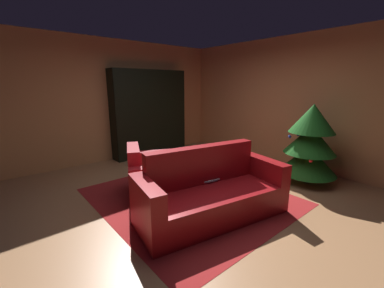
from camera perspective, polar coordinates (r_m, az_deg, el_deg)
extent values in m
plane|color=#AE794F|center=(4.01, 1.89, -12.10)|extent=(6.89, 6.89, 0.00)
cube|color=tan|center=(5.73, 22.17, 8.90)|extent=(5.86, 0.06, 2.73)
cube|color=tan|center=(6.09, -16.89, 9.54)|extent=(0.06, 5.32, 2.73)
cube|color=#A22021|center=(4.01, -0.52, -12.04)|extent=(2.90, 2.60, 0.01)
cube|color=black|center=(6.10, -8.96, 6.90)|extent=(0.03, 1.92, 2.08)
cube|color=black|center=(6.77, -2.80, 7.70)|extent=(0.36, 0.02, 2.08)
cube|color=black|center=(5.82, -17.84, 6.10)|extent=(0.36, 0.03, 2.08)
cube|color=black|center=(6.44, -9.40, -2.12)|extent=(0.33, 1.87, 0.03)
cube|color=black|center=(6.35, -9.52, 0.86)|extent=(0.33, 1.87, 0.03)
cube|color=black|center=(6.29, -9.64, 3.91)|extent=(0.33, 1.87, 0.02)
cube|color=black|center=(6.24, -9.76, 7.02)|extent=(0.33, 1.87, 0.02)
cube|color=black|center=(6.21, -9.89, 10.16)|extent=(0.33, 1.87, 0.02)
cube|color=black|center=(6.20, -10.03, 13.32)|extent=(0.33, 1.87, 0.02)
cube|color=black|center=(6.21, -10.16, 16.49)|extent=(0.33, 1.87, 0.03)
cube|color=black|center=(6.36, -10.37, 6.61)|extent=(0.05, 0.88, 0.55)
cube|color=black|center=(6.34, -10.25, 6.59)|extent=(0.03, 0.91, 0.58)
cube|color=#A49E95|center=(6.94, -3.61, 0.32)|extent=(0.17, 0.04, 0.24)
cube|color=#106483|center=(6.88, -3.78, 0.41)|extent=(0.24, 0.04, 0.29)
cube|color=#542B1D|center=(6.86, -4.01, -0.02)|extent=(0.26, 0.03, 0.20)
cube|color=#8F53A0|center=(6.83, -4.26, 0.28)|extent=(0.25, 0.04, 0.28)
cube|color=#965397|center=(6.81, -4.61, -0.01)|extent=(0.25, 0.04, 0.23)
cube|color=#C0B29E|center=(6.80, -5.10, 0.19)|extent=(0.18, 0.04, 0.28)
cube|color=brown|center=(6.75, -5.22, 0.06)|extent=(0.25, 0.03, 0.27)
cube|color=purple|center=(6.86, -3.45, 2.87)|extent=(0.22, 0.03, 0.19)
cube|color=gold|center=(6.82, -3.60, 3.13)|extent=(0.25, 0.03, 0.26)
cube|color=orange|center=(6.81, -3.95, 3.01)|extent=(0.22, 0.04, 0.24)
cube|color=orange|center=(6.81, -4.37, 2.81)|extent=(0.18, 0.03, 0.20)
cube|color=navy|center=(6.77, -4.53, 2.92)|extent=(0.22, 0.03, 0.24)
cube|color=#1F659A|center=(6.74, -3.33, 11.58)|extent=(0.26, 0.03, 0.21)
cube|color=orange|center=(6.74, -3.83, 11.87)|extent=(0.19, 0.05, 0.28)
cube|color=tan|center=(6.68, -4.04, 11.86)|extent=(0.26, 0.04, 0.28)
cube|color=#2B753D|center=(6.68, -4.54, 11.50)|extent=(0.19, 0.05, 0.20)
cube|color=red|center=(6.66, -4.93, 11.43)|extent=(0.17, 0.04, 0.18)
cube|color=#BAB191|center=(6.61, -5.08, 11.75)|extent=(0.24, 0.03, 0.26)
cube|color=#B19D9F|center=(6.76, -3.49, 14.71)|extent=(0.22, 0.03, 0.26)
cube|color=orange|center=(6.73, -3.83, 14.80)|extent=(0.21, 0.04, 0.28)
cube|color=gold|center=(6.70, -4.08, 14.64)|extent=(0.23, 0.04, 0.24)
cube|color=#592626|center=(6.70, -4.50, 14.79)|extent=(0.17, 0.03, 0.28)
cube|color=#144F8D|center=(6.68, -4.73, 14.48)|extent=(0.17, 0.03, 0.21)
cube|color=#238032|center=(6.64, -4.88, 14.81)|extent=(0.22, 0.04, 0.28)
cube|color=#54311C|center=(6.63, -5.28, 14.48)|extent=(0.18, 0.03, 0.21)
cube|color=maroon|center=(4.01, -8.62, -9.21)|extent=(0.95, 1.00, 0.39)
cube|color=maroon|center=(3.86, -13.34, -3.82)|extent=(0.69, 0.45, 0.44)
cube|color=maroon|center=(3.58, -7.96, -9.96)|extent=(0.48, 0.77, 0.63)
cube|color=maroon|center=(4.36, -9.27, -5.63)|extent=(0.48, 0.77, 0.63)
ellipsoid|color=#CFAE8F|center=(3.92, -7.62, -5.33)|extent=(0.33, 0.28, 0.18)
sphere|color=#CFAE8F|center=(3.92, -5.82, -4.43)|extent=(0.13, 0.13, 0.13)
cube|color=maroon|center=(3.37, 4.93, -13.66)|extent=(1.07, 1.76, 0.39)
cube|color=maroon|center=(3.43, 2.21, -4.79)|extent=(0.47, 1.65, 0.53)
cube|color=maroon|center=(2.94, -10.38, -15.00)|extent=(0.80, 0.32, 0.68)
cube|color=maroon|center=(3.86, 16.34, -8.18)|extent=(0.80, 0.32, 0.68)
cylinder|color=black|center=(3.73, 3.91, -10.62)|extent=(0.04, 0.04, 0.42)
cylinder|color=black|center=(4.05, 2.66, -8.61)|extent=(0.04, 0.04, 0.42)
cylinder|color=black|center=(3.83, -1.56, -9.94)|extent=(0.04, 0.04, 0.42)
cylinder|color=silver|center=(3.79, 1.59, -6.68)|extent=(0.77, 0.77, 0.02)
cube|color=#314E90|center=(3.72, 1.66, -6.68)|extent=(0.21, 0.17, 0.02)
cube|color=#314285|center=(3.72, 1.48, -6.33)|extent=(0.21, 0.16, 0.02)
cube|color=#D0CA4A|center=(3.71, 1.55, -6.07)|extent=(0.22, 0.14, 0.02)
cube|color=#CB3F2B|center=(3.70, 1.43, -5.84)|extent=(0.16, 0.16, 0.02)
cube|color=tan|center=(3.70, 1.58, -5.47)|extent=(0.22, 0.14, 0.03)
cube|color=#31498E|center=(3.69, 1.48, -5.07)|extent=(0.21, 0.15, 0.03)
cylinder|color=#185B2E|center=(3.68, -1.47, -5.22)|extent=(0.07, 0.07, 0.23)
cylinder|color=#185B2E|center=(3.63, -1.48, -2.86)|extent=(0.03, 0.03, 0.08)
cylinder|color=brown|center=(5.02, 24.88, -6.96)|extent=(0.08, 0.08, 0.17)
cone|color=#1C5E1C|center=(4.92, 25.27, -3.31)|extent=(0.98, 0.98, 0.50)
cone|color=#1C5E1C|center=(4.83, 25.72, 0.96)|extent=(0.88, 0.88, 0.50)
cone|color=#1C5E1C|center=(4.77, 26.18, 5.36)|extent=(0.77, 0.77, 0.50)
sphere|color=blue|center=(4.72, 21.68, 1.60)|extent=(0.06, 0.06, 0.06)
sphere|color=blue|center=(5.11, 23.37, 2.00)|extent=(0.06, 0.06, 0.06)
sphere|color=blue|center=(4.90, 20.52, -4.49)|extent=(0.07, 0.07, 0.07)
sphere|color=blue|center=(4.79, 20.83, -4.52)|extent=(0.07, 0.07, 0.07)
sphere|color=blue|center=(5.15, 24.17, 1.65)|extent=(0.05, 0.05, 0.05)
sphere|color=red|center=(4.51, 25.78, -3.51)|extent=(0.06, 0.06, 0.06)
sphere|color=yellow|center=(5.26, 23.70, -1.63)|extent=(0.07, 0.07, 0.07)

